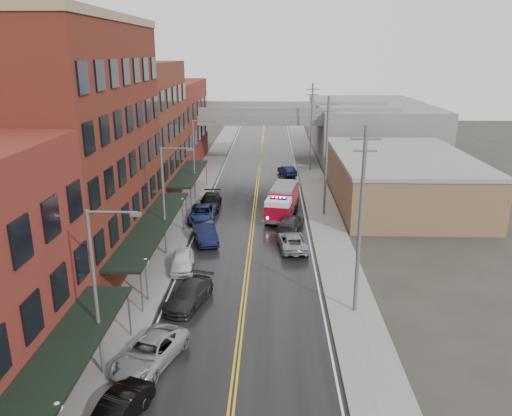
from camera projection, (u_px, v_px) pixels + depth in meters
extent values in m
cube|color=black|center=(252.00, 231.00, 46.60)|extent=(11.00, 160.00, 0.02)
cube|color=slate|center=(174.00, 229.00, 46.81)|extent=(3.00, 160.00, 0.15)
cube|color=slate|center=(330.00, 231.00, 46.36)|extent=(3.00, 160.00, 0.15)
cube|color=gray|center=(192.00, 230.00, 46.75)|extent=(0.30, 160.00, 0.15)
cube|color=gray|center=(312.00, 231.00, 46.41)|extent=(0.30, 160.00, 0.15)
cube|color=maroon|center=(72.00, 149.00, 37.64)|extent=(9.00, 20.00, 18.00)
cube|color=#5B2D1B|center=(135.00, 133.00, 54.78)|extent=(9.00, 15.00, 15.00)
cube|color=maroon|center=(168.00, 124.00, 71.92)|extent=(9.00, 20.00, 12.00)
cube|color=brown|center=(400.00, 180.00, 54.90)|extent=(14.00, 22.00, 5.00)
cube|color=slate|center=(369.00, 127.00, 83.00)|extent=(18.00, 30.00, 8.00)
cube|color=black|center=(51.00, 373.00, 21.14)|extent=(2.60, 16.00, 0.18)
cylinder|color=slate|center=(129.00, 315.00, 28.80)|extent=(0.10, 0.10, 3.00)
cube|color=black|center=(153.00, 225.00, 39.26)|extent=(2.60, 18.00, 0.18)
cylinder|color=slate|center=(142.00, 292.00, 31.47)|extent=(0.10, 0.10, 3.00)
cylinder|color=slate|center=(187.00, 210.00, 47.88)|extent=(0.10, 0.10, 3.00)
cube|color=black|center=(189.00, 173.00, 55.95)|extent=(2.60, 13.00, 0.18)
cylinder|color=slate|center=(191.00, 202.00, 50.55)|extent=(0.10, 0.10, 3.00)
cylinder|color=slate|center=(206.00, 174.00, 62.18)|extent=(0.10, 0.10, 3.00)
sphere|color=silver|center=(57.00, 407.00, 19.23)|extent=(0.44, 0.44, 0.44)
cylinder|color=#59595B|center=(147.00, 283.00, 33.03)|extent=(0.14, 0.14, 2.80)
sphere|color=silver|center=(146.00, 262.00, 32.58)|extent=(0.44, 0.44, 0.44)
cylinder|color=#59595B|center=(183.00, 216.00, 46.38)|extent=(0.14, 0.14, 2.80)
sphere|color=silver|center=(183.00, 201.00, 45.93)|extent=(0.44, 0.44, 0.44)
cylinder|color=#59595B|center=(96.00, 297.00, 24.49)|extent=(0.18, 0.18, 9.00)
cylinder|color=#59595B|center=(112.00, 212.00, 23.13)|extent=(2.40, 0.12, 0.12)
cube|color=#59595B|center=(136.00, 214.00, 23.13)|extent=(0.50, 0.22, 0.18)
cylinder|color=#59595B|center=(164.00, 203.00, 39.74)|extent=(0.18, 0.18, 9.00)
cylinder|color=#59595B|center=(176.00, 148.00, 38.39)|extent=(2.40, 0.12, 0.12)
cube|color=#59595B|center=(190.00, 150.00, 38.39)|extent=(0.50, 0.22, 0.18)
cylinder|color=#59595B|center=(194.00, 161.00, 55.00)|extent=(0.18, 0.18, 9.00)
cylinder|color=#59595B|center=(203.00, 121.00, 53.65)|extent=(2.40, 0.12, 0.12)
cube|color=#59595B|center=(214.00, 122.00, 53.64)|extent=(0.50, 0.22, 0.18)
cylinder|color=#59595B|center=(360.00, 224.00, 30.28)|extent=(0.24, 0.24, 12.00)
cube|color=#59595B|center=(366.00, 139.00, 28.72)|extent=(1.80, 0.12, 0.12)
cube|color=#59595B|center=(365.00, 151.00, 28.93)|extent=(1.40, 0.12, 0.12)
cylinder|color=#59595B|center=(326.00, 158.00, 49.35)|extent=(0.24, 0.24, 12.00)
cube|color=#59595B|center=(329.00, 104.00, 47.80)|extent=(1.80, 0.12, 0.12)
cube|color=#59595B|center=(328.00, 112.00, 48.01)|extent=(1.40, 0.12, 0.12)
cylinder|color=#59595B|center=(311.00, 128.00, 68.43)|extent=(0.24, 0.24, 12.00)
cube|color=#59595B|center=(313.00, 89.00, 66.87)|extent=(1.80, 0.12, 0.12)
cube|color=#59595B|center=(313.00, 95.00, 67.08)|extent=(1.40, 0.12, 0.12)
cube|color=slate|center=(260.00, 116.00, 75.10)|extent=(40.00, 10.00, 1.50)
cube|color=slate|center=(189.00, 140.00, 76.56)|extent=(1.60, 8.00, 6.00)
cube|color=slate|center=(332.00, 141.00, 75.88)|extent=(1.60, 8.00, 6.00)
cube|color=maroon|center=(284.00, 198.00, 51.79)|extent=(3.33, 5.78, 2.08)
cube|color=maroon|center=(278.00, 211.00, 48.27)|extent=(2.86, 2.94, 1.49)
cube|color=silver|center=(278.00, 202.00, 47.97)|extent=(2.71, 2.73, 0.50)
cube|color=black|center=(279.00, 208.00, 48.36)|extent=(2.72, 1.97, 0.79)
cube|color=slate|center=(284.00, 187.00, 51.44)|extent=(3.02, 5.35, 0.30)
cube|color=black|center=(278.00, 198.00, 47.87)|extent=(1.61, 0.53, 0.14)
sphere|color=#FF0C0C|center=(273.00, 197.00, 47.95)|extent=(0.20, 0.20, 0.20)
sphere|color=#1933FF|center=(284.00, 198.00, 47.75)|extent=(0.20, 0.20, 0.20)
cylinder|color=black|center=(267.00, 218.00, 48.60)|extent=(1.03, 0.50, 0.99)
cylinder|color=black|center=(289.00, 220.00, 48.19)|extent=(1.03, 0.50, 0.99)
cylinder|color=black|center=(273.00, 208.00, 51.84)|extent=(1.03, 0.50, 0.99)
cylinder|color=black|center=(294.00, 209.00, 51.44)|extent=(1.03, 0.50, 0.99)
cylinder|color=black|center=(277.00, 201.00, 54.16)|extent=(1.03, 0.50, 0.99)
cylinder|color=black|center=(296.00, 202.00, 53.75)|extent=(1.03, 0.50, 0.99)
imported|color=black|center=(118.00, 411.00, 22.28)|extent=(2.69, 4.35, 1.35)
imported|color=#94979B|center=(150.00, 352.00, 26.56)|extent=(3.90, 5.67, 1.44)
imported|color=black|center=(189.00, 295.00, 32.86)|extent=(3.24, 5.25, 1.42)
imported|color=silver|center=(182.00, 261.00, 38.15)|extent=(2.14, 4.39, 1.44)
imported|color=black|center=(205.00, 233.00, 43.81)|extent=(3.00, 5.19, 1.62)
imported|color=navy|center=(202.00, 214.00, 49.18)|extent=(2.68, 5.48, 1.50)
imported|color=black|center=(210.00, 202.00, 53.08)|extent=(2.23, 5.30, 1.53)
imported|color=gray|center=(292.00, 241.00, 42.19)|extent=(2.73, 5.10, 1.36)
imported|color=#2B2A2D|center=(290.00, 223.00, 46.76)|extent=(3.05, 5.02, 1.36)
imported|color=silver|center=(287.00, 189.00, 57.84)|extent=(2.86, 4.87, 1.56)
imported|color=black|center=(287.00, 170.00, 67.46)|extent=(2.66, 4.27, 1.33)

